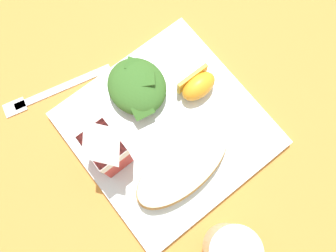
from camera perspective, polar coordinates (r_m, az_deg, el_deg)
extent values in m
plane|color=#C67A33|center=(0.57, 0.00, -0.66)|extent=(3.00, 3.00, 0.00)
cube|color=silver|center=(0.56, 0.00, -0.46)|extent=(0.28, 0.28, 0.02)
ellipsoid|color=tan|center=(0.53, 2.42, -6.69)|extent=(0.09, 0.17, 0.03)
ellipsoid|color=#B22D19|center=(0.51, 2.47, -6.53)|extent=(0.08, 0.16, 0.01)
ellipsoid|color=beige|center=(0.51, 2.50, -6.42)|extent=(0.08, 0.17, 0.01)
ellipsoid|color=#336023|center=(0.55, -5.43, 6.30)|extent=(0.10, 0.09, 0.04)
cube|color=#336023|center=(0.54, -3.82, 7.53)|extent=(0.04, 0.04, 0.01)
cube|color=#3D7028|center=(0.55, -6.56, 5.95)|extent=(0.03, 0.02, 0.01)
cube|color=#336023|center=(0.53, -4.14, 2.56)|extent=(0.03, 0.04, 0.01)
cube|color=#336023|center=(0.55, -5.29, 9.85)|extent=(0.04, 0.04, 0.01)
cube|color=#3D7028|center=(0.55, -2.98, 7.18)|extent=(0.04, 0.03, 0.01)
cube|color=#B7332D|center=(0.51, -9.99, -3.87)|extent=(0.06, 0.04, 0.09)
cube|color=white|center=(0.48, -10.62, -3.18)|extent=(0.06, 0.05, 0.03)
pyramid|color=white|center=(0.45, -11.17, -2.58)|extent=(0.06, 0.04, 0.02)
ellipsoid|color=orange|center=(0.55, 5.04, 6.51)|extent=(0.04, 0.06, 0.04)
cube|color=gold|center=(0.56, 3.97, 7.75)|extent=(0.01, 0.06, 0.03)
cube|color=silver|center=(0.61, -16.87, 6.18)|extent=(0.05, 0.17, 0.01)
cube|color=silver|center=(0.63, -23.86, 2.84)|extent=(0.03, 0.04, 0.01)
cylinder|color=silver|center=(0.52, 10.24, -19.33)|extent=(0.07, 0.07, 0.09)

